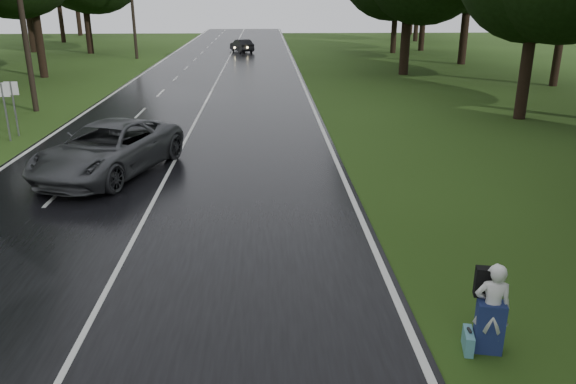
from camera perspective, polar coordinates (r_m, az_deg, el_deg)
The scene contains 16 objects.
ground at distance 10.59m, azimuth -20.62°, elevation -14.73°, with size 160.00×160.00×0.00m, color #284514.
road at distance 29.03m, azimuth -8.87°, elevation 7.93°, with size 12.00×140.00×0.04m, color black.
lane_center at distance 29.03m, azimuth -8.88°, elevation 7.97°, with size 0.12×140.00×0.01m, color silver.
grey_car at distance 19.53m, azimuth -17.74°, elevation 4.18°, with size 2.80×6.07×1.69m, color #4C4E51.
far_car at distance 59.37m, azimuth -4.71°, elevation 14.56°, with size 1.34×3.83×1.26m, color black.
hitchhiker at distance 10.13m, azimuth 19.86°, elevation -11.24°, with size 0.66×0.62×1.63m.
suitcase at distance 10.32m, azimuth 17.77°, elevation -14.16°, with size 0.15×0.50×0.36m, color teal.
utility_pole_mid at distance 32.00m, azimuth -24.12°, elevation 7.50°, with size 1.80×0.28×10.13m, color black, non-canonical shape.
utility_pole_far at distance 55.28m, azimuth -15.04°, elevation 12.92°, with size 1.80×0.28×9.74m, color black, non-canonical shape.
road_sign_a at distance 25.86m, azimuth -26.28°, elevation 4.66°, with size 0.57×0.10×2.39m, color white, non-canonical shape.
road_sign_b at distance 26.61m, azimuth -25.58°, elevation 5.14°, with size 0.55×0.10×2.30m, color white, non-canonical shape.
tree_left_e at distance 44.91m, azimuth -23.42°, elevation 10.61°, with size 9.72×9.72×15.18m, color black, non-canonical shape.
tree_left_f at distance 61.42m, azimuth -19.32°, elevation 13.10°, with size 9.47×9.47×14.80m, color black, non-canonical shape.
tree_right_d at distance 29.66m, azimuth 22.34°, elevation 6.90°, with size 8.29×8.29×12.96m, color black, non-canonical shape.
tree_right_e at distance 43.76m, azimuth 11.58°, elevation 11.60°, with size 9.05×9.05×14.14m, color black, non-canonical shape.
tree_right_f at distance 59.68m, azimuth 10.55°, elevation 13.68°, with size 8.41×8.41×13.14m, color black, non-canonical shape.
Camera 1 is at (3.27, -8.28, 5.74)m, focal length 35.11 mm.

